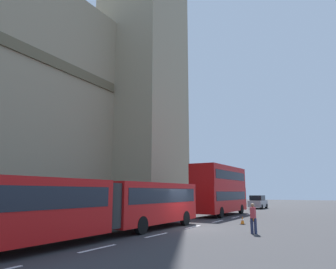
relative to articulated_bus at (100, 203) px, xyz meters
name	(u,v)px	position (x,y,z in m)	size (l,w,h in m)	color
ground_plane	(189,228)	(6.37, -1.99, -1.75)	(160.00, 160.00, 0.00)	#333335
lane_centre_marking	(177,231)	(4.72, -1.99, -1.74)	(34.40, 0.16, 0.01)	silver
articulated_bus	(100,203)	(0.00, 0.00, 0.00)	(18.25, 2.54, 2.90)	red
double_decker_bus	(220,188)	(17.78, 0.00, 0.96)	(9.72, 2.54, 4.90)	#B20F0F
sedan_lead	(258,202)	(32.82, 0.00, -0.83)	(4.40, 1.86, 1.85)	gray
traffic_cone_west	(242,220)	(10.36, -4.41, -1.46)	(0.36, 0.36, 0.58)	black
traffic_cone_middle	(252,218)	(13.08, -4.41, -1.46)	(0.36, 0.36, 0.58)	black
pedestrian_near_cones	(253,217)	(5.64, -6.46, -0.83)	(0.40, 0.36, 1.69)	#262D4C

